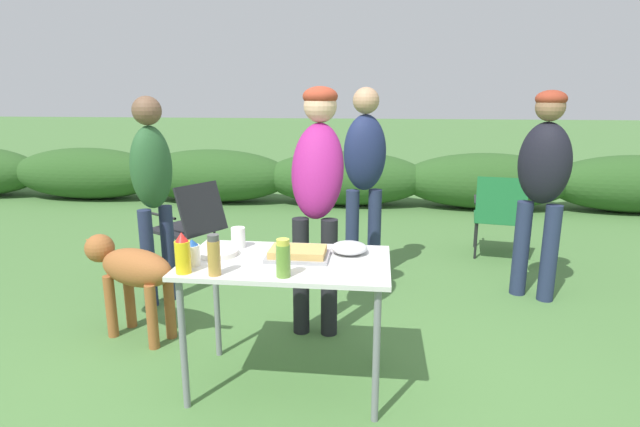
{
  "coord_description": "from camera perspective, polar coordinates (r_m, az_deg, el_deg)",
  "views": [
    {
      "loc": [
        0.47,
        -2.49,
        1.61
      ],
      "look_at": [
        0.13,
        0.46,
        0.89
      ],
      "focal_mm": 28.0,
      "sensor_mm": 36.0,
      "label": 1
    }
  ],
  "objects": [
    {
      "name": "ground_plane",
      "position": [
        3.0,
        -3.65,
        -18.84
      ],
      "size": [
        60.0,
        60.0,
        0.0
      ],
      "primitive_type": "plane",
      "color": "#4C7A3D"
    },
    {
      "name": "shrub_hedge",
      "position": [
        7.3,
        2.88,
        4.04
      ],
      "size": [
        14.4,
        0.9,
        0.79
      ],
      "color": "#2D5623",
      "rests_on": "ground"
    },
    {
      "name": "spice_jar",
      "position": [
        2.48,
        -12.03,
        -4.71
      ],
      "size": [
        0.06,
        0.06,
        0.21
      ],
      "color": "#B2893D",
      "rests_on": "folding_table"
    },
    {
      "name": "paper_cup_stack",
      "position": [
        2.9,
        -9.33,
        -2.73
      ],
      "size": [
        0.08,
        0.08,
        0.12
      ],
      "primitive_type": "cylinder",
      "color": "white",
      "rests_on": "folding_table"
    },
    {
      "name": "standing_person_with_beanie",
      "position": [
        3.93,
        -18.6,
        3.54
      ],
      "size": [
        0.37,
        0.4,
        1.59
      ],
      "rotation": [
        0.0,
        0.0,
        0.98
      ],
      "color": "#232D4C",
      "rests_on": "ground"
    },
    {
      "name": "camp_chair_green_behind_table",
      "position": [
        5.2,
        19.8,
        0.14
      ],
      "size": [
        0.56,
        0.66,
        0.83
      ],
      "rotation": [
        0.0,
        0.0,
        -0.17
      ],
      "color": "#19602D",
      "rests_on": "ground"
    },
    {
      "name": "standing_person_in_navy_coat",
      "position": [
        4.28,
        5.12,
        5.39
      ],
      "size": [
        0.42,
        0.35,
        1.66
      ],
      "rotation": [
        0.0,
        0.0,
        0.26
      ],
      "color": "#232D4C",
      "rests_on": "ground"
    },
    {
      "name": "food_tray",
      "position": [
        2.69,
        -2.55,
        -4.61
      ],
      "size": [
        0.34,
        0.23,
        0.06
      ],
      "color": "#9E9EA3",
      "rests_on": "folding_table"
    },
    {
      "name": "standing_person_in_dark_puffer",
      "position": [
        4.19,
        24.15,
        4.06
      ],
      "size": [
        0.48,
        0.44,
        1.63
      ],
      "rotation": [
        0.0,
        0.0,
        -0.54
      ],
      "color": "#232D4C",
      "rests_on": "ground"
    },
    {
      "name": "plate_stack",
      "position": [
        2.81,
        -11.65,
        -4.36
      ],
      "size": [
        0.23,
        0.23,
        0.03
      ],
      "primitive_type": "cylinder",
      "color": "white",
      "rests_on": "folding_table"
    },
    {
      "name": "mayo_bottle",
      "position": [
        2.65,
        -14.36,
        -4.41
      ],
      "size": [
        0.07,
        0.07,
        0.14
      ],
      "color": "silver",
      "rests_on": "folding_table"
    },
    {
      "name": "mixing_bowl",
      "position": [
        2.78,
        3.35,
        -3.93
      ],
      "size": [
        0.2,
        0.2,
        0.06
      ],
      "primitive_type": "ellipsoid",
      "color": "silver",
      "rests_on": "folding_table"
    },
    {
      "name": "standing_person_in_olive_jacket",
      "position": [
        3.32,
        -0.28,
        3.88
      ],
      "size": [
        0.36,
        0.49,
        1.65
      ],
      "rotation": [
        0.0,
        0.0,
        -0.03
      ],
      "color": "black",
      "rests_on": "ground"
    },
    {
      "name": "mustard_bottle",
      "position": [
        2.55,
        -15.43,
        -4.45
      ],
      "size": [
        0.08,
        0.08,
        0.21
      ],
      "color": "yellow",
      "rests_on": "folding_table"
    },
    {
      "name": "folding_table",
      "position": [
        2.7,
        -3.86,
        -6.88
      ],
      "size": [
        1.1,
        0.64,
        0.74
      ],
      "color": "silver",
      "rests_on": "ground"
    },
    {
      "name": "dog",
      "position": [
        3.54,
        -20.77,
        -6.13
      ],
      "size": [
        0.86,
        0.42,
        0.68
      ],
      "rotation": [
        0.0,
        0.0,
        1.23
      ],
      "color": "#9E5B2D",
      "rests_on": "ground"
    },
    {
      "name": "relish_jar",
      "position": [
        2.42,
        -4.23,
        -5.14
      ],
      "size": [
        0.07,
        0.07,
        0.19
      ],
      "color": "olive",
      "rests_on": "folding_table"
    },
    {
      "name": "camp_chair_near_hedge",
      "position": [
        4.67,
        -14.64,
        -0.95
      ],
      "size": [
        0.74,
        0.69,
        0.83
      ],
      "rotation": [
        0.0,
        0.0,
        1.05
      ],
      "color": "#232328",
      "rests_on": "ground"
    }
  ]
}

